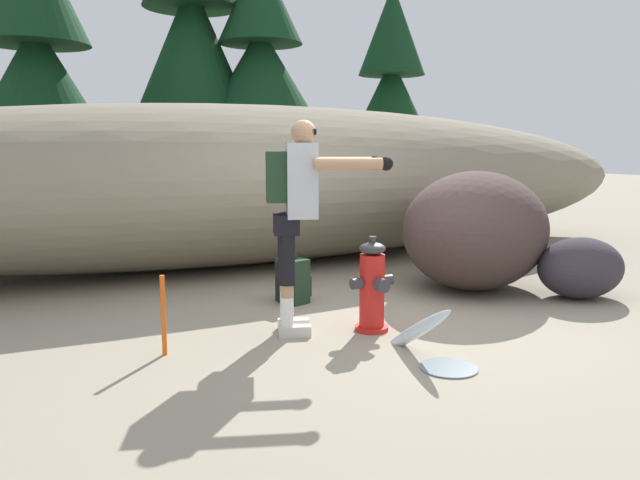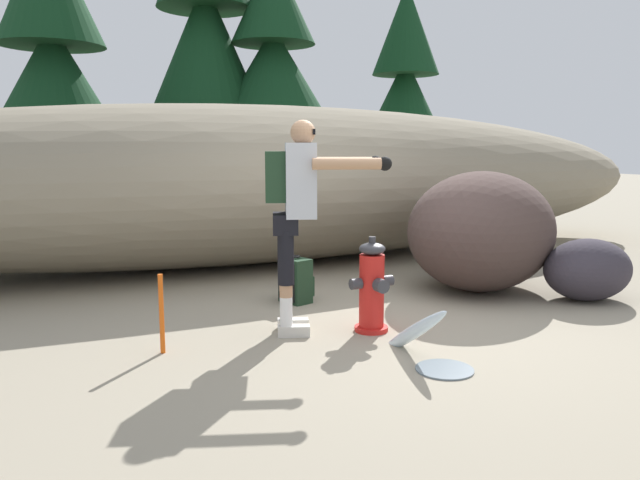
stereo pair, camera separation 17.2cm
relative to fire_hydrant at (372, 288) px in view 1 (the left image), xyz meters
name	(u,v)px [view 1 (the left image)]	position (x,y,z in m)	size (l,w,h in m)	color
ground_plane	(388,323)	(0.28, 0.18, -0.39)	(56.00, 56.00, 0.04)	gray
dirt_embankment	(253,184)	(0.28, 3.48, 0.67)	(13.19, 3.20, 2.07)	gray
fire_hydrant	(372,288)	(0.00, 0.00, 0.00)	(0.39, 0.33, 0.80)	red
hydrant_water_jet	(418,338)	(0.00, -0.65, -0.25)	(0.40, 1.09, 0.65)	silver
utility_worker	(299,200)	(-0.57, 0.22, 0.73)	(1.04, 0.72, 1.74)	beige
spare_backpack	(293,281)	(-0.19, 1.16, -0.15)	(0.34, 0.35, 0.47)	#1E3823
boulder_large	(475,230)	(1.81, 0.83, 0.27)	(1.80, 1.50, 1.27)	#43332F
boulder_mid	(580,268)	(2.49, 0.01, -0.06)	(0.92, 0.72, 0.62)	#332E37
pine_tree_left	(37,66)	(-2.00, 8.25, 2.59)	(2.94, 2.94, 5.55)	#47331E
pine_tree_center	(192,33)	(0.84, 8.16, 3.39)	(2.93, 2.93, 7.04)	#47331E
pine_tree_right	(261,60)	(2.01, 7.48, 2.85)	(2.57, 2.57, 5.30)	#47331E
pine_tree_far_right	(391,90)	(5.20, 7.62, 2.41)	(2.28, 2.28, 5.07)	#47331E
survey_stake	(163,315)	(-1.69, 0.19, -0.07)	(0.04, 0.04, 0.60)	#E55914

